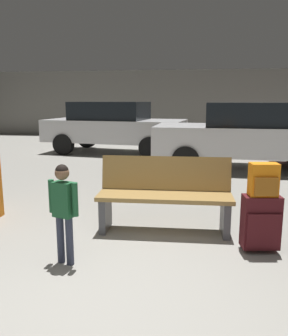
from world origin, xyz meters
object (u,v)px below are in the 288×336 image
bench (165,195)px  suitcase (261,222)px  parked_car_far (114,126)px  child (63,204)px  parked_car_near (248,134)px  backpack_bright (264,180)px

bench → suitcase: bench is taller
parked_car_far → child: bearing=-80.6°
bench → parked_car_near: parked_car_near is taller
suitcase → parked_car_near: bearing=84.2°
suitcase → child: size_ratio=0.61×
suitcase → backpack_bright: size_ratio=1.78×
backpack_bright → parked_car_far: bearing=115.1°
backpack_bright → bench: bearing=155.2°
suitcase → parked_car_near: 4.67m
suitcase → parked_car_far: bearing=115.1°
parked_car_near → child: bearing=-114.8°
backpack_bright → child: size_ratio=0.35×
child → parked_car_far: bearing=99.4°
suitcase → child: (-1.92, -0.56, 0.29)m
bench → suitcase: 1.16m
bench → parked_car_near: 4.42m
child → parked_car_near: bearing=65.2°
suitcase → bench: bearing=155.2°
bench → backpack_bright: size_ratio=4.76×
parked_car_near → parked_car_far: (-3.59, 2.05, 0.00)m
backpack_bright → parked_car_far: size_ratio=0.08×
backpack_bright → suitcase: bearing=94.4°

